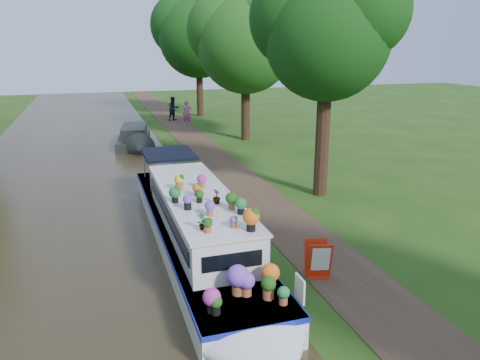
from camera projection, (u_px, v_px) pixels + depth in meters
name	position (u px, v px, depth m)	size (l,w,h in m)	color
ground	(258.00, 231.00, 15.58)	(100.00, 100.00, 0.00)	#204110
canal_water	(67.00, 255.00, 13.84)	(10.00, 100.00, 0.02)	black
towpath	(291.00, 227.00, 15.93)	(2.20, 100.00, 0.03)	#422E1E
plant_boat	(199.00, 227.00, 13.68)	(2.29, 13.52, 2.29)	white
tree_near_overhang	(327.00, 28.00, 17.64)	(5.52, 5.28, 8.99)	black
tree_near_mid	(245.00, 37.00, 28.89)	(6.90, 6.60, 9.40)	black
tree_near_far	(198.00, 31.00, 38.65)	(7.59, 7.26, 10.30)	black
second_boat	(135.00, 137.00, 28.67)	(2.63, 6.50, 1.21)	black
sandwich_board	(318.00, 261.00, 12.40)	(0.66, 0.64, 1.00)	red
pedestrian_pink	(187.00, 113.00, 35.36)	(0.69, 0.45, 1.89)	#DA598F
pedestrian_dark	(174.00, 109.00, 37.75)	(0.93, 0.72, 1.91)	black
verge_plant	(237.00, 218.00, 16.15)	(0.41, 0.36, 0.46)	#1E661E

